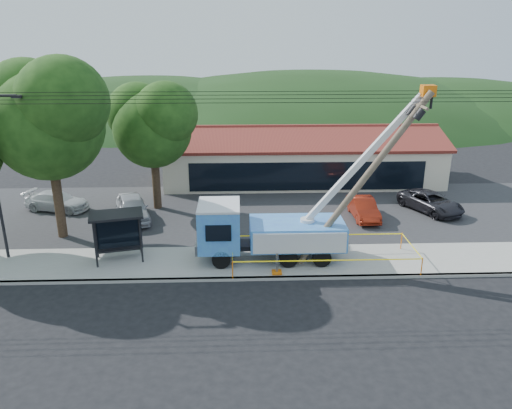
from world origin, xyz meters
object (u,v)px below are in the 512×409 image
(bus_shelter, at_px, (117,225))
(car_red, at_px, (363,219))
(car_white, at_px, (58,211))
(utility_truck, at_px, (267,229))
(car_silver, at_px, (133,221))
(car_dark, at_px, (430,212))
(leaning_pole, at_px, (368,173))

(bus_shelter, xyz_separation_m, car_red, (14.82, 5.86, -2.11))
(car_white, bearing_deg, utility_truck, -105.37)
(bus_shelter, bearing_deg, car_silver, 81.17)
(utility_truck, relative_size, car_white, 2.68)
(car_white, bearing_deg, bus_shelter, -127.88)
(bus_shelter, distance_m, car_white, 10.40)
(utility_truck, height_order, car_dark, utility_truck)
(bus_shelter, relative_size, car_white, 0.69)
(utility_truck, height_order, car_silver, utility_truck)
(car_red, bearing_deg, car_white, 172.57)
(car_red, xyz_separation_m, car_white, (-20.92, 2.30, 0.00))
(leaning_pole, xyz_separation_m, car_white, (-19.22, 9.12, -5.10))
(car_red, relative_size, car_white, 0.91)
(bus_shelter, distance_m, car_silver, 6.45)
(car_red, distance_m, car_dark, 5.09)
(bus_shelter, height_order, car_silver, bus_shelter)
(leaning_pole, height_order, car_dark, leaning_pole)
(leaning_pole, height_order, car_white, leaning_pole)
(utility_truck, bearing_deg, bus_shelter, 178.28)
(bus_shelter, xyz_separation_m, car_white, (-6.10, 8.16, -2.11))
(car_silver, relative_size, car_dark, 0.98)
(car_silver, distance_m, car_white, 5.99)
(car_silver, bearing_deg, utility_truck, -54.28)
(leaning_pole, height_order, bus_shelter, leaning_pole)
(bus_shelter, bearing_deg, leaning_pole, -17.50)
(bus_shelter, relative_size, car_red, 0.75)
(leaning_pole, distance_m, car_silver, 16.14)
(car_silver, height_order, car_dark, car_silver)
(car_white, bearing_deg, car_red, -80.93)
(utility_truck, relative_size, car_dark, 2.49)
(bus_shelter, height_order, car_dark, bus_shelter)
(car_red, bearing_deg, car_silver, 178.04)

